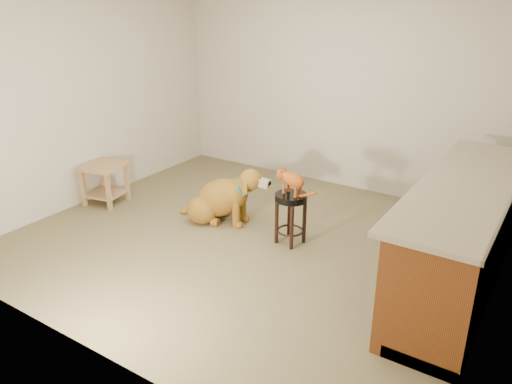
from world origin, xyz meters
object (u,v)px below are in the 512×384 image
Objects in this scene: padded_stool at (291,209)px; tabby_kitten at (291,179)px; side_table at (105,178)px; wood_stool at (474,204)px; golden_retriever at (221,199)px.

tabby_kitten is at bearing 163.84° from padded_stool.
padded_stool is at bearing -5.72° from tabby_kitten.
wood_stool is at bearing 20.17° from side_table.
golden_retriever is (-2.38, -1.07, -0.12)m from wood_stool.
golden_retriever is 0.98m from tabby_kitten.
wood_stool is at bearing 36.60° from padded_stool.
golden_retriever is (-0.89, 0.04, -0.12)m from padded_stool.
padded_stool is at bearing 7.40° from side_table.
side_table is 1.51m from golden_retriever.
golden_retriever is at bearing 177.46° from padded_stool.
golden_retriever is 2.39× the size of tabby_kitten.
tabby_kitten is (2.35, 0.31, 0.36)m from side_table.
wood_stool is 2.62m from golden_retriever.
tabby_kitten is (-0.01, 0.00, 0.31)m from padded_stool.
side_table is at bearing -159.83° from wood_stool.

